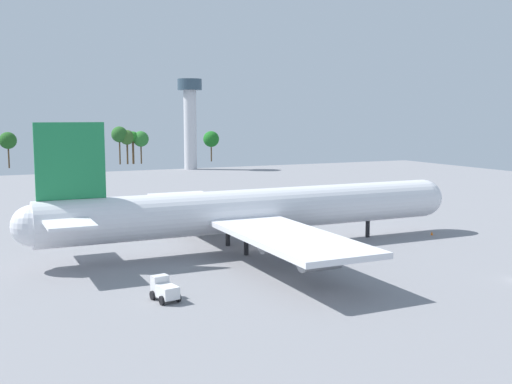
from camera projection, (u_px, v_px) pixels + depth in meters
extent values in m
plane|color=gray|center=(256.00, 248.00, 92.88)|extent=(277.96, 277.96, 0.00)
cylinder|color=silver|center=(256.00, 210.00, 92.15)|extent=(63.73, 6.29, 6.29)
sphere|color=silver|center=(423.00, 198.00, 105.54)|extent=(6.17, 6.17, 6.17)
sphere|color=silver|center=(32.00, 226.00, 78.77)|extent=(5.35, 5.35, 5.35)
cube|color=#1E7F47|center=(70.00, 161.00, 79.90)|extent=(8.92, 0.50, 10.07)
cube|color=silver|center=(68.00, 222.00, 75.74)|extent=(5.74, 9.44, 0.36)
cube|color=silver|center=(57.00, 211.00, 84.77)|extent=(5.74, 9.44, 0.36)
cube|color=silver|center=(287.00, 237.00, 76.49)|extent=(10.83, 28.35, 0.70)
cube|color=silver|center=(200.00, 203.00, 105.37)|extent=(10.83, 28.35, 0.70)
cylinder|color=gray|center=(279.00, 243.00, 80.94)|extent=(5.04, 2.64, 2.64)
cylinder|color=gray|center=(320.00, 259.00, 71.51)|extent=(5.04, 2.64, 2.64)
cylinder|color=gray|center=(214.00, 216.00, 102.18)|extent=(5.04, 2.64, 2.64)
cylinder|color=gray|center=(193.00, 208.00, 111.61)|extent=(5.04, 2.64, 2.64)
cylinder|color=black|center=(368.00, 229.00, 101.28)|extent=(0.70, 0.70, 2.77)
cylinder|color=black|center=(246.00, 246.00, 88.26)|extent=(0.70, 0.70, 2.77)
cylinder|color=black|center=(228.00, 237.00, 94.49)|extent=(0.70, 0.70, 2.77)
cube|color=silver|center=(160.00, 285.00, 67.38)|extent=(1.93, 1.46, 2.07)
cube|color=white|center=(168.00, 292.00, 65.91)|extent=(2.15, 2.78, 1.32)
cylinder|color=black|center=(169.00, 292.00, 67.96)|extent=(0.44, 1.02, 0.98)
cylinder|color=black|center=(152.00, 295.00, 66.87)|extent=(0.44, 1.02, 0.98)
cylinder|color=black|center=(178.00, 297.00, 66.08)|extent=(0.44, 1.02, 0.98)
cylinder|color=black|center=(162.00, 301.00, 64.99)|extent=(0.44, 1.02, 0.98)
cube|color=silver|center=(321.00, 197.00, 141.24)|extent=(1.95, 1.48, 1.69)
cube|color=#232328|center=(325.00, 199.00, 139.45)|extent=(2.03, 2.70, 1.20)
cylinder|color=black|center=(325.00, 201.00, 141.65)|extent=(0.34, 0.95, 0.93)
cylinder|color=black|center=(317.00, 201.00, 140.91)|extent=(0.34, 0.95, 0.93)
cylinder|color=black|center=(330.00, 202.00, 139.39)|extent=(0.34, 0.95, 0.93)
cylinder|color=black|center=(322.00, 202.00, 138.65)|extent=(0.34, 0.95, 0.93)
cone|color=orange|center=(432.00, 233.00, 103.16)|extent=(0.44, 0.44, 0.63)
cylinder|color=silver|center=(190.00, 130.00, 228.41)|extent=(4.74, 4.74, 29.40)
cylinder|color=#334756|center=(190.00, 84.00, 226.34)|extent=(9.01, 9.01, 4.06)
cylinder|color=#51381E|center=(9.00, 157.00, 234.24)|extent=(0.59, 0.59, 8.64)
sphere|color=#245C20|center=(8.00, 140.00, 233.47)|extent=(6.49, 6.49, 6.49)
cylinder|color=#51381E|center=(120.00, 152.00, 252.02)|extent=(0.59, 0.59, 10.38)
sphere|color=#286024|center=(119.00, 134.00, 251.14)|extent=(6.56, 6.56, 6.56)
cylinder|color=#51381E|center=(127.00, 153.00, 253.40)|extent=(0.72, 0.72, 9.27)
sphere|color=#366327|center=(127.00, 137.00, 252.60)|extent=(6.12, 6.12, 6.12)
cylinder|color=#51381E|center=(133.00, 152.00, 254.37)|extent=(0.89, 0.89, 10.15)
sphere|color=#247A21|center=(133.00, 136.00, 253.58)|extent=(4.24, 4.24, 4.24)
cylinder|color=#51381E|center=(141.00, 154.00, 255.89)|extent=(0.58, 0.58, 8.40)
sphere|color=#2D762E|center=(141.00, 139.00, 255.12)|extent=(6.54, 6.54, 6.54)
cylinder|color=#51381E|center=(211.00, 153.00, 269.08)|extent=(0.59, 0.59, 7.72)
sphere|color=#1D6C20|center=(211.00, 139.00, 268.34)|extent=(6.98, 6.98, 6.98)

